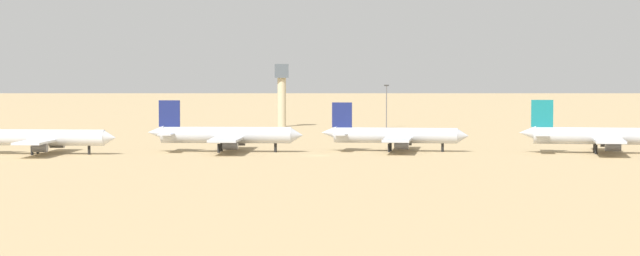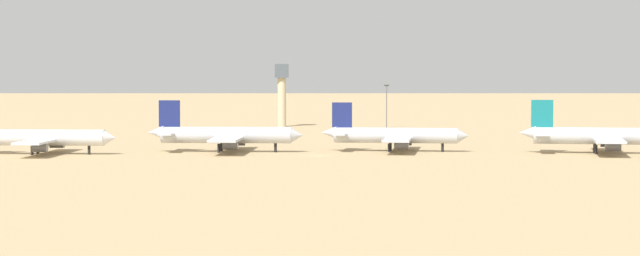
% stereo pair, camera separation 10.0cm
% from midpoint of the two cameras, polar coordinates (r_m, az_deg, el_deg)
% --- Properties ---
extents(ground, '(4000.00, 4000.00, 0.00)m').
position_cam_midpoint_polar(ground, '(304.94, -0.19, -1.34)').
color(ground, tan).
extents(ridge_west, '(390.00, 280.18, 115.55)m').
position_cam_midpoint_polar(ridge_west, '(1244.40, -12.77, 4.52)').
color(ridge_west, slate).
rests_on(ridge_west, ground).
extents(ridge_center, '(315.62, 278.81, 88.30)m').
position_cam_midpoint_polar(ridge_center, '(1468.61, 0.79, 3.82)').
color(ridge_center, slate).
rests_on(ridge_center, ground).
extents(ridge_east, '(326.47, 305.06, 79.73)m').
position_cam_midpoint_polar(ridge_east, '(1475.80, 9.96, 3.60)').
color(ridge_east, slate).
rests_on(ridge_east, ground).
extents(parked_jet_yellow_1, '(40.28, 33.96, 13.30)m').
position_cam_midpoint_polar(parked_jet_yellow_1, '(317.77, -13.31, -0.45)').
color(parked_jet_yellow_1, silver).
rests_on(parked_jet_yellow_1, ground).
extents(parked_jet_navy_2, '(41.86, 35.28, 13.82)m').
position_cam_midpoint_polar(parked_jet_navy_2, '(318.49, -4.60, -0.34)').
color(parked_jet_navy_2, silver).
rests_on(parked_jet_navy_2, ground).
extents(parked_jet_navy_3, '(39.76, 33.81, 13.15)m').
position_cam_midpoint_polar(parked_jet_navy_3, '(320.33, 3.56, -0.36)').
color(parked_jet_navy_3, silver).
rests_on(parked_jet_navy_3, ground).
extents(parked_jet_teal_4, '(42.38, 36.16, 14.04)m').
position_cam_midpoint_polar(parked_jet_teal_4, '(320.64, 13.26, -0.38)').
color(parked_jet_teal_4, silver).
rests_on(parked_jet_teal_4, ground).
extents(control_tower, '(5.20, 5.20, 23.75)m').
position_cam_midpoint_polar(control_tower, '(450.08, -1.85, 1.89)').
color(control_tower, '#C6B793').
rests_on(control_tower, ground).
extents(light_pole_mid, '(1.80, 0.50, 16.00)m').
position_cam_midpoint_polar(light_pole_mid, '(443.45, 3.20, 1.20)').
color(light_pole_mid, '#59595E').
rests_on(light_pole_mid, ground).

